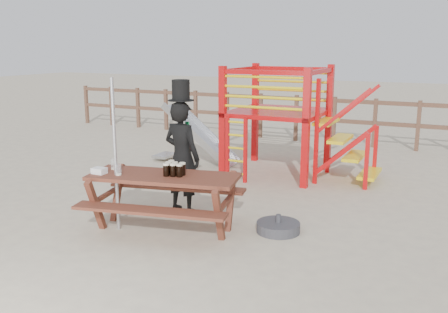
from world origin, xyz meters
TOP-DOWN VIEW (x-y plane):
  - ground at (0.00, 0.00)m, footprint 60.00×60.00m
  - back_fence at (0.00, 7.00)m, footprint 15.09×0.09m
  - playground_fort at (0.12, 3.58)m, footprint 4.71×1.84m
  - picnic_table at (-0.12, -0.01)m, footprint 2.23×1.75m
  - man_with_hat at (-0.28, 0.75)m, footprint 0.67×0.50m
  - metal_pole at (-0.70, -0.28)m, footprint 0.05×0.05m
  - parasol_base at (1.32, 0.57)m, footprint 0.59×0.59m
  - paper_bag at (-0.94, -0.33)m, footprint 0.18×0.14m
  - stout_pints at (0.01, 0.04)m, footprint 0.29×0.27m
  - empty_glasses at (-0.78, -0.17)m, footprint 0.34×0.32m

SIDE VIEW (x-z plane):
  - ground at x=0.00m, z-range 0.00..0.00m
  - parasol_base at x=1.32m, z-range -0.06..0.19m
  - picnic_table at x=-0.12m, z-range 0.10..0.87m
  - back_fence at x=0.00m, z-range 0.14..1.34m
  - paper_bag at x=-0.94m, z-range 0.77..0.85m
  - empty_glasses at x=-0.78m, z-range 0.77..0.92m
  - stout_pints at x=0.01m, z-range 0.77..0.94m
  - man_with_hat at x=-0.28m, z-range -0.10..1.88m
  - metal_pole at x=-0.70m, z-range 0.00..2.07m
  - playground_fort at x=0.12m, z-range 0.02..2.12m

